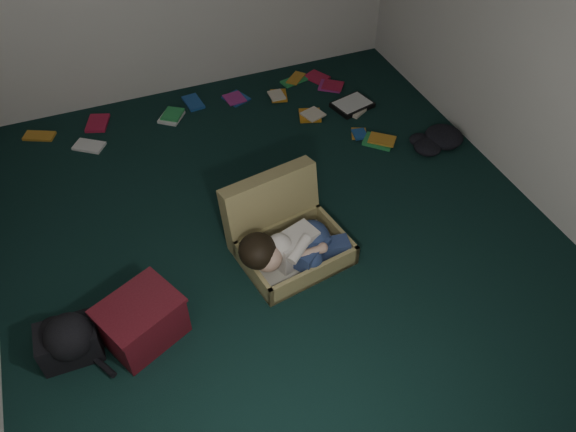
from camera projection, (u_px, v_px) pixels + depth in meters
floor at (281, 236)px, 4.23m from camera, size 4.50×4.50×0.00m
wall_right at (551, 26)px, 3.83m from camera, size 0.00×4.50×4.50m
suitcase at (285, 232)px, 4.03m from camera, size 0.84×0.83×0.54m
person at (293, 247)px, 3.87m from camera, size 0.81×0.40×0.33m
maroon_bin at (142, 321)px, 3.49m from camera, size 0.60×0.55×0.33m
backpack at (69, 341)px, 3.42m from camera, size 0.45×0.36×0.27m
clothing_pile at (440, 140)px, 4.95m from camera, size 0.41×0.34×0.13m
paper_tray at (352, 105)px, 5.40m from camera, size 0.41×0.35×0.05m
book_scatter at (248, 111)px, 5.36m from camera, size 3.07×1.48×0.02m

